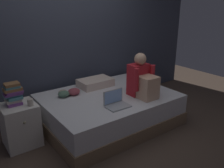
% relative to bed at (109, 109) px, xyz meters
% --- Properties ---
extents(ground_plane, '(8.00, 8.00, 0.00)m').
position_rel_bed_xyz_m(ground_plane, '(-0.20, -0.30, -0.24)').
color(ground_plane, '#47382D').
extents(wall_back, '(5.60, 0.10, 2.70)m').
position_rel_bed_xyz_m(wall_back, '(-0.20, 0.90, 1.11)').
color(wall_back, '#383D4C').
rests_on(wall_back, ground_plane).
extents(bed, '(2.00, 1.50, 0.49)m').
position_rel_bed_xyz_m(bed, '(0.00, 0.00, 0.00)').
color(bed, '#7A6047').
rests_on(bed, ground_plane).
extents(nightstand, '(0.44, 0.46, 0.59)m').
position_rel_bed_xyz_m(nightstand, '(-1.30, 0.21, 0.05)').
color(nightstand, beige).
rests_on(nightstand, ground_plane).
extents(person_sitting, '(0.39, 0.44, 0.66)m').
position_rel_bed_xyz_m(person_sitting, '(0.39, -0.33, 0.50)').
color(person_sitting, '#B21E28').
rests_on(person_sitting, bed).
extents(laptop, '(0.32, 0.23, 0.22)m').
position_rel_bed_xyz_m(laptop, '(-0.16, -0.40, 0.30)').
color(laptop, '#9EA0A5').
rests_on(laptop, bed).
extents(pillow, '(0.56, 0.36, 0.13)m').
position_rel_bed_xyz_m(pillow, '(0.05, 0.45, 0.31)').
color(pillow, beige).
rests_on(pillow, bed).
extents(book_stack, '(0.23, 0.18, 0.29)m').
position_rel_bed_xyz_m(book_stack, '(-1.33, 0.25, 0.49)').
color(book_stack, '#703D84').
rests_on(book_stack, nightstand).
extents(mug, '(0.08, 0.08, 0.09)m').
position_rel_bed_xyz_m(mug, '(-1.17, 0.09, 0.39)').
color(mug, '#BCB2A3').
rests_on(mug, nightstand).
extents(clothes_pile, '(0.35, 0.26, 0.11)m').
position_rel_bed_xyz_m(clothes_pile, '(-0.50, 0.34, 0.29)').
color(clothes_pile, gray).
rests_on(clothes_pile, bed).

